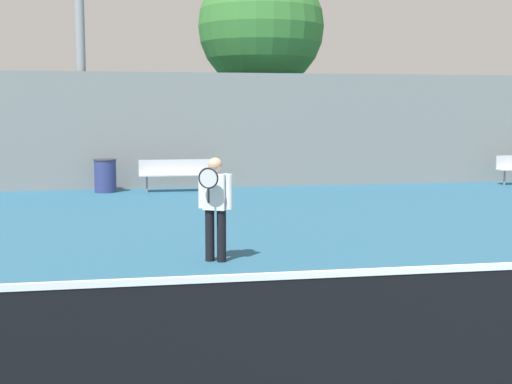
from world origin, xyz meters
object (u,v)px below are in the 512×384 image
object	(u,v)px
tree_green_tall	(261,28)
bench_courtside_near	(177,171)
tennis_player	(215,203)
trash_bin	(105,176)

from	to	relation	value
tree_green_tall	bench_courtside_near	bearing A→B (deg)	-132.56
tree_green_tall	tennis_player	bearing A→B (deg)	-103.83
bench_courtside_near	trash_bin	distance (m)	2.01
trash_bin	tree_green_tall	bearing A→B (deg)	32.04
trash_bin	bench_courtside_near	bearing A→B (deg)	-4.44
bench_courtside_near	trash_bin	xyz separation A→B (m)	(-2.00, 0.16, -0.10)
tennis_player	tree_green_tall	world-z (taller)	tree_green_tall
bench_courtside_near	tree_green_tall	world-z (taller)	tree_green_tall
tennis_player	bench_courtside_near	world-z (taller)	tennis_player
tennis_player	trash_bin	world-z (taller)	tennis_player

